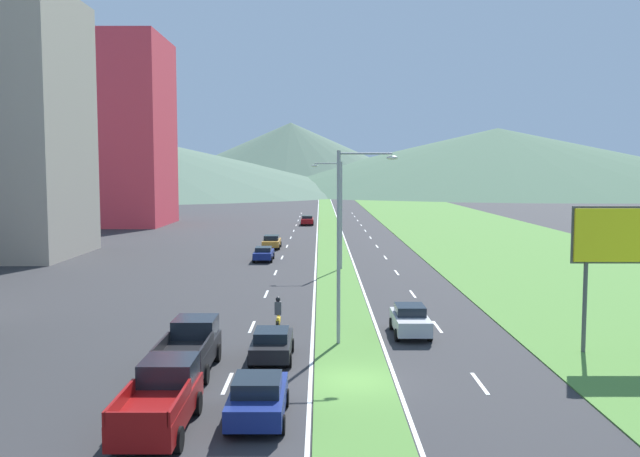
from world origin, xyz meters
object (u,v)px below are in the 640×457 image
at_px(street_lamp_mid, 337,208).
at_px(car_2, 256,398).
at_px(motorcycle_rider, 277,316).
at_px(billboard_roadside, 617,244).
at_px(car_0, 262,253).
at_px(street_lamp_near, 344,234).
at_px(car_4, 306,220).
at_px(car_5, 271,344).
at_px(car_1, 270,242).
at_px(pickup_truck_1, 160,399).
at_px(pickup_truck_0, 189,347).
at_px(car_3, 409,320).

xyz_separation_m(street_lamp_mid, car_2, (-3.70, -35.57, -4.55)).
bearing_deg(motorcycle_rider, billboard_roadside, -106.20).
bearing_deg(car_0, street_lamp_near, -168.00).
bearing_deg(street_lamp_mid, car_4, 94.26).
bearing_deg(car_5, car_1, 4.09).
bearing_deg(car_1, car_4, -5.91).
relative_size(street_lamp_mid, billboard_roadside, 1.35).
distance_m(car_1, car_4, 32.22).
distance_m(car_4, pickup_truck_1, 84.30).
xyz_separation_m(pickup_truck_0, motorcycle_rider, (3.33, 7.35, -0.24)).
relative_size(car_1, car_2, 1.06).
relative_size(street_lamp_near, billboard_roadside, 1.38).
bearing_deg(car_2, pickup_truck_0, 30.44).
bearing_deg(car_1, pickup_truck_0, 179.68).
xyz_separation_m(car_4, motorcycle_rider, (-0.24, -70.26, -0.02)).
distance_m(car_1, pickup_truck_0, 45.57).
bearing_deg(car_2, car_0, 4.47).
distance_m(car_2, car_3, 13.88).
xyz_separation_m(car_0, car_2, (3.22, -41.18, 0.08)).
distance_m(street_lamp_mid, pickup_truck_1, 37.23).
bearing_deg(car_1, car_3, -165.69).
height_order(street_lamp_mid, car_5, street_lamp_mid).
bearing_deg(pickup_truck_0, car_4, -2.64).
height_order(street_lamp_near, car_5, street_lamp_near).
bearing_deg(car_5, pickup_truck_0, 115.12).
xyz_separation_m(billboard_roadside, car_5, (-16.06, -1.07, -4.46)).
relative_size(car_0, car_1, 0.97).
relative_size(street_lamp_near, car_4, 2.22).
distance_m(car_0, car_1, 10.25).
bearing_deg(pickup_truck_0, car_5, -64.88).
distance_m(street_lamp_near, pickup_truck_0, 9.24).
distance_m(street_lamp_mid, car_1, 17.89).
bearing_deg(car_3, street_lamp_mid, -172.36).
relative_size(billboard_roadside, car_0, 1.57).
distance_m(billboard_roadside, car_4, 76.74).
bearing_deg(car_5, motorcycle_rider, 0.72).
bearing_deg(car_5, car_0, 5.38).
distance_m(car_5, pickup_truck_1, 8.79).
distance_m(billboard_roadside, car_2, 18.67).
height_order(street_lamp_near, car_3, street_lamp_near).
height_order(street_lamp_mid, pickup_truck_1, street_lamp_mid).
distance_m(street_lamp_near, billboard_roadside, 12.76).
bearing_deg(street_lamp_near, car_0, 102.00).
bearing_deg(car_3, billboard_roadside, 68.88).
xyz_separation_m(car_2, car_4, (0.13, 83.48, -0.02)).
bearing_deg(street_lamp_mid, motorcycle_rider, -99.69).
relative_size(car_5, motorcycle_rider, 2.06).
xyz_separation_m(car_0, pickup_truck_1, (0.07, -41.94, 0.28)).
height_order(car_2, pickup_truck_0, pickup_truck_0).
relative_size(car_2, car_4, 0.99).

